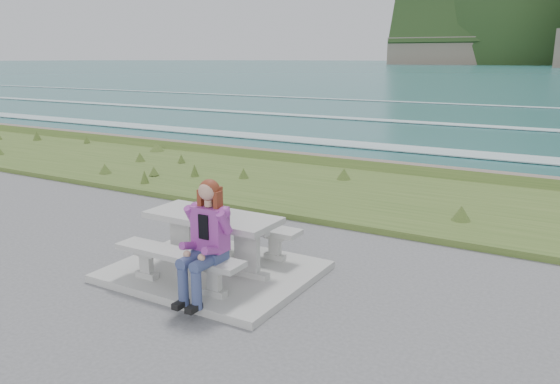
{
  "coord_description": "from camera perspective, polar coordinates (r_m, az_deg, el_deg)",
  "views": [
    {
      "loc": [
        4.23,
        -5.49,
        2.85
      ],
      "look_at": [
        0.33,
        1.2,
        0.94
      ],
      "focal_mm": 35.0,
      "sensor_mm": 36.0,
      "label": 1
    }
  ],
  "objects": [
    {
      "name": "concrete_slab",
      "position": [
        7.48,
        -6.9,
        -8.24
      ],
      "size": [
        2.6,
        2.1,
        0.1
      ],
      "primitive_type": "cube",
      "color": "#A7A7A2",
      "rests_on": "ground"
    },
    {
      "name": "picnic_table",
      "position": [
        7.26,
        -7.05,
        -3.6
      ],
      "size": [
        1.8,
        0.75,
        0.75
      ],
      "color": "#A7A7A2",
      "rests_on": "concrete_slab"
    },
    {
      "name": "bench_landward",
      "position": [
        6.83,
        -10.56,
        -6.97
      ],
      "size": [
        1.8,
        0.35,
        0.45
      ],
      "color": "#A7A7A2",
      "rests_on": "concrete_slab"
    },
    {
      "name": "bench_seaward",
      "position": [
        7.87,
        -3.92,
        -3.92
      ],
      "size": [
        1.8,
        0.35,
        0.45
      ],
      "color": "#A7A7A2",
      "rests_on": "concrete_slab"
    },
    {
      "name": "grass_verge",
      "position": [
        11.66,
        8.05,
        -0.42
      ],
      "size": [
        160.0,
        4.5,
        0.22
      ],
      "primitive_type": "cube",
      "color": "#395620",
      "rests_on": "ground"
    },
    {
      "name": "shore_drop",
      "position": [
        14.33,
        12.48,
        2.06
      ],
      "size": [
        160.0,
        0.8,
        2.2
      ],
      "primitive_type": "cube",
      "color": "#706054",
      "rests_on": "ground"
    },
    {
      "name": "ocean",
      "position": [
        31.21,
        22.21,
        4.38
      ],
      "size": [
        1600.0,
        1600.0,
        0.09
      ],
      "color": "#215E5F",
      "rests_on": "ground"
    },
    {
      "name": "seated_woman",
      "position": [
        6.38,
        -8.06,
        -6.76
      ],
      "size": [
        0.41,
        0.7,
        1.41
      ],
      "rotation": [
        0.0,
        0.0,
        -0.0
      ],
      "color": "navy",
      "rests_on": "concrete_slab"
    }
  ]
}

